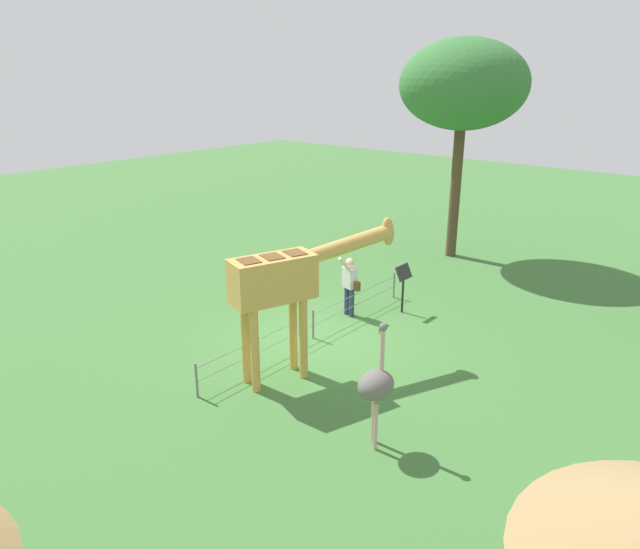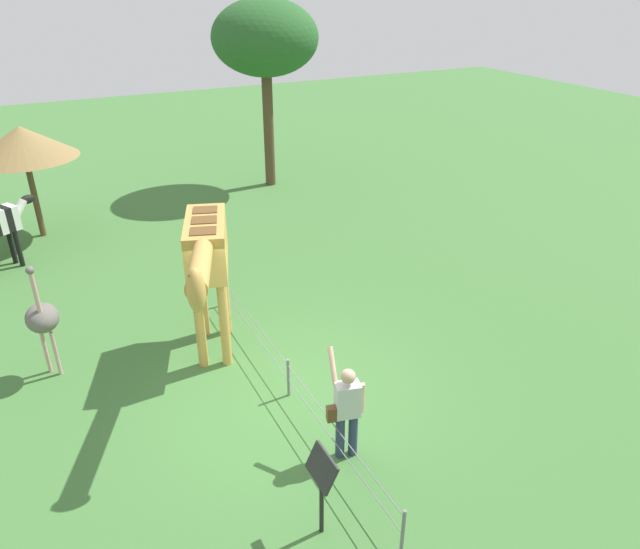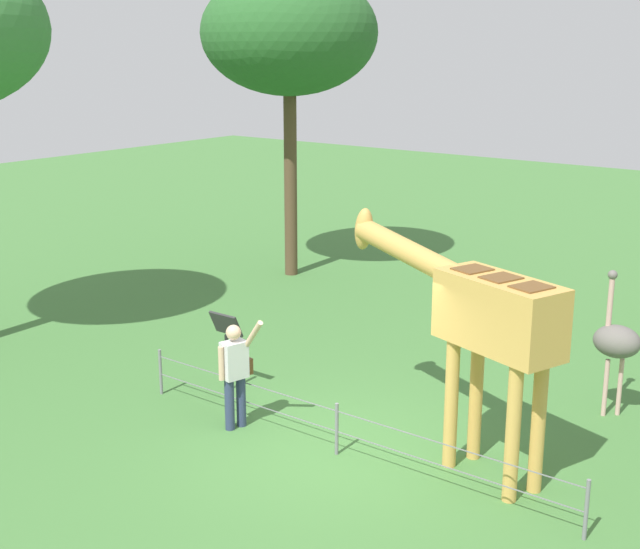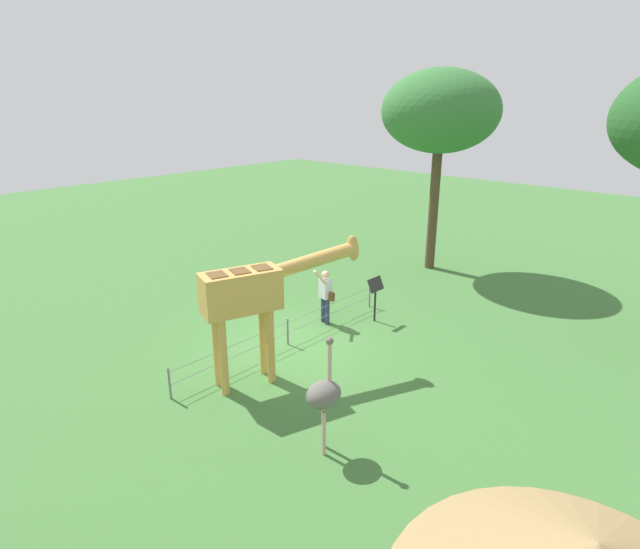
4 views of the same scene
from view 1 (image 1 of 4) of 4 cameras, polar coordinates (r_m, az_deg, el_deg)
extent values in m
plane|color=#427538|center=(14.07, -0.27, -6.41)|extent=(60.00, 60.00, 0.00)
cylinder|color=gold|center=(12.45, -2.64, -5.50)|extent=(0.18, 0.18, 1.78)
cylinder|color=gold|center=(12.10, -1.64, -6.26)|extent=(0.18, 0.18, 1.78)
cylinder|color=gold|center=(12.02, -7.29, -6.60)|extent=(0.18, 0.18, 1.78)
cylinder|color=gold|center=(11.65, -6.40, -7.43)|extent=(0.18, 0.18, 1.78)
cube|color=gold|center=(11.52, -4.63, -0.42)|extent=(1.83, 1.21, 0.90)
cube|color=brown|center=(11.59, -2.48, 2.15)|extent=(0.48, 0.53, 0.02)
cube|color=brown|center=(11.37, -4.69, 1.76)|extent=(0.48, 0.53, 0.02)
cube|color=brown|center=(11.17, -6.98, 1.36)|extent=(0.48, 0.53, 0.02)
cylinder|color=gold|center=(12.20, 2.49, 2.85)|extent=(2.24, 1.03, 0.62)
ellipsoid|color=gold|center=(12.78, 6.66, 4.21)|extent=(0.43, 0.36, 0.67)
cylinder|color=brown|center=(12.77, 6.47, 5.04)|extent=(0.05, 0.05, 0.14)
cylinder|color=brown|center=(12.70, 6.92, 4.95)|extent=(0.05, 0.05, 0.14)
cylinder|color=navy|center=(15.24, 3.11, -2.75)|extent=(0.14, 0.14, 0.78)
cylinder|color=navy|center=(15.38, 2.65, -2.52)|extent=(0.14, 0.14, 0.78)
cube|color=silver|center=(15.07, 2.92, -0.29)|extent=(0.32, 0.41, 0.55)
sphere|color=#D8AD8C|center=(14.94, 2.95, 1.21)|extent=(0.22, 0.22, 0.22)
cylinder|color=#D8AD8C|center=(14.65, 2.48, 0.93)|extent=(0.42, 0.18, 0.47)
cylinder|color=#D8AD8C|center=(15.24, 2.41, -0.08)|extent=(0.08, 0.08, 0.50)
cube|color=brown|center=(15.00, 3.58, -1.12)|extent=(0.17, 0.22, 0.24)
cylinder|color=#CC9E93|center=(10.37, 5.25, -13.90)|extent=(0.07, 0.07, 0.90)
cylinder|color=#CC9E93|center=(10.18, 5.47, -14.59)|extent=(0.07, 0.07, 0.90)
ellipsoid|color=#66605B|center=(9.89, 5.49, -10.72)|extent=(0.70, 0.56, 0.49)
cylinder|color=#CC9E93|center=(9.74, 6.11, -7.57)|extent=(0.08, 0.08, 0.80)
sphere|color=#66605B|center=(9.54, 6.20, -5.16)|extent=(0.14, 0.14, 0.14)
cylinder|color=brown|center=(20.34, 13.10, 7.87)|extent=(0.35, 0.35, 4.47)
ellipsoid|color=#387538|center=(19.97, 13.88, 17.64)|extent=(4.09, 4.09, 2.87)
cylinder|color=black|center=(15.59, 8.09, -2.06)|extent=(0.06, 0.06, 0.95)
cube|color=#2D2D2D|center=(15.37, 8.20, 0.22)|extent=(0.56, 0.21, 0.38)
cylinder|color=slate|center=(11.86, -11.99, -10.09)|extent=(0.05, 0.05, 0.75)
cylinder|color=slate|center=(13.99, -0.68, -4.88)|extent=(0.05, 0.05, 0.75)
cylinder|color=slate|center=(16.59, 7.26, -1.04)|extent=(0.05, 0.05, 0.75)
cube|color=slate|center=(13.88, -0.68, -3.89)|extent=(7.00, 0.01, 0.01)
cube|color=slate|center=(14.01, -0.68, -5.02)|extent=(7.00, 0.01, 0.01)
camera|label=2|loc=(17.92, 24.89, 19.13)|focal=33.01mm
camera|label=3|loc=(17.50, -40.57, 12.81)|focal=49.06mm
camera|label=4|loc=(1.35, 65.84, 10.67)|focal=28.93mm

